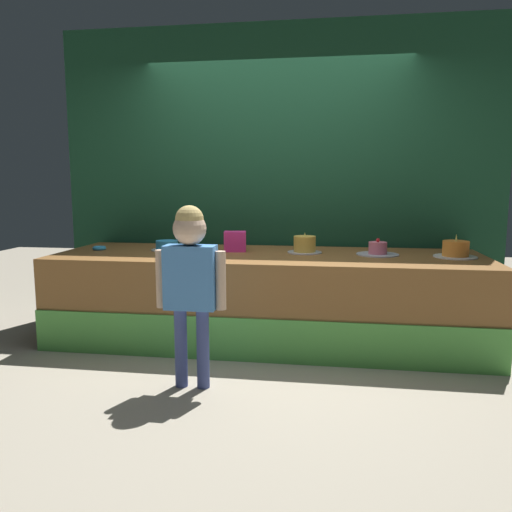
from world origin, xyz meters
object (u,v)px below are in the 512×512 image
pink_box (235,241)px  cake_far_right (456,250)px  donut (99,248)px  cake_far_left (167,246)px  child_figure (190,272)px  cake_center_left (305,245)px  cake_center_right (378,250)px

pink_box → cake_far_right: bearing=-2.8°
pink_box → donut: pink_box is taller
cake_far_left → cake_far_right: size_ratio=0.82×
child_figure → donut: 1.63m
donut → cake_far_left: (0.62, 0.06, 0.02)m
child_figure → pink_box: 1.23m
cake_far_left → cake_far_right: bearing=-1.1°
donut → cake_far_right: 3.08m
cake_center_left → cake_center_right: cake_center_left is taller
child_figure → cake_far_right: (1.91, 1.14, 0.03)m
child_figure → cake_far_right: 2.22m
donut → cake_center_left: cake_center_left is taller
child_figure → donut: child_figure is taller
cake_center_left → cake_center_right: (0.62, -0.03, -0.03)m
donut → cake_center_left: 1.85m
pink_box → cake_far_right: 1.85m
donut → cake_far_left: bearing=5.9°
child_figure → cake_far_right: size_ratio=3.54×
donut → cake_center_right: 2.47m
cake_center_left → cake_center_right: size_ratio=0.84×
cake_far_right → cake_far_left: bearing=178.9°
child_figure → cake_far_left: size_ratio=4.32×
cake_far_left → cake_center_right: size_ratio=0.80×
child_figure → donut: (-1.18, 1.12, -0.01)m
pink_box → cake_center_left: bearing=-1.3°
cake_center_left → cake_far_right: cake_far_right is taller
pink_box → donut: size_ratio=1.59×
cake_far_right → cake_center_left: bearing=176.5°
donut → cake_center_right: cake_center_right is taller
cake_far_left → cake_center_left: size_ratio=0.95×
cake_far_right → child_figure: bearing=-149.1°
cake_far_right → cake_center_right: bearing=176.1°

